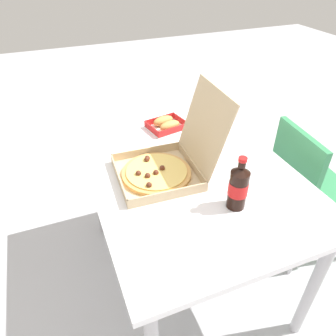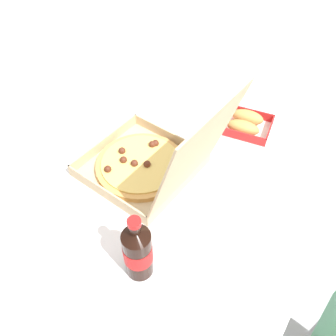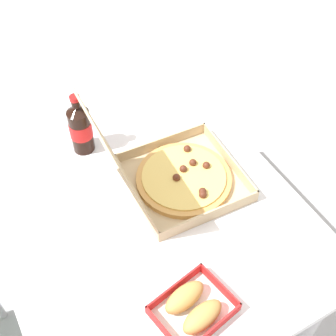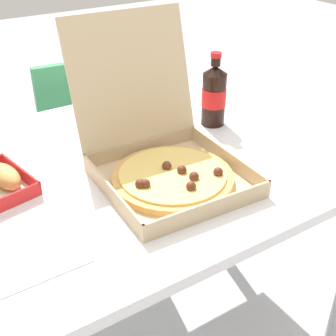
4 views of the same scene
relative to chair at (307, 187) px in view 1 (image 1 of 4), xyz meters
The scene contains 7 objects.
ground_plane 0.83m from the chair, 95.60° to the right, with size 10.00×10.00×0.00m, color #B2B2B7.
dining_table 0.70m from the chair, 95.60° to the right, with size 1.14×0.88×0.73m.
chair is the anchor object (origin of this frame).
pizza_box_open 0.85m from the chair, 96.14° to the right, with size 0.35×0.44×0.37m.
bread_side_box 0.83m from the chair, 126.49° to the right, with size 0.18×0.22×0.06m.
cola_bottle 0.73m from the chair, 71.60° to the right, with size 0.07×0.07×0.22m.
paper_menu 1.05m from the chair, 117.53° to the right, with size 0.21×0.15×0.00m, color white.
Camera 1 is at (1.02, -0.51, 1.57)m, focal length 33.98 mm.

